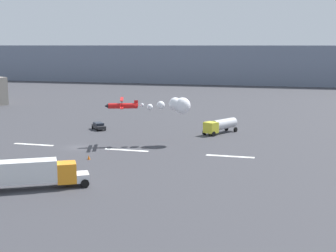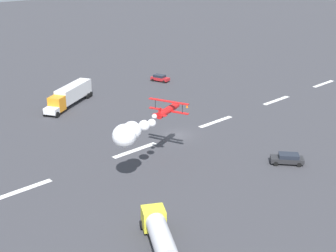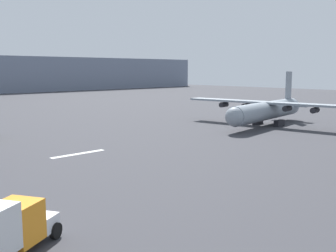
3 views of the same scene
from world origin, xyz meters
name	(u,v)px [view 3 (image 3 of 3)]	position (x,y,z in m)	size (l,w,h in m)	color
runway_stripe_4	(78,154)	(27.16, 0.00, 0.01)	(8.00, 0.90, 0.01)	white
cargo_transport_plane	(265,110)	(68.26, -2.40, 3.23)	(28.12, 35.41, 10.87)	gray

